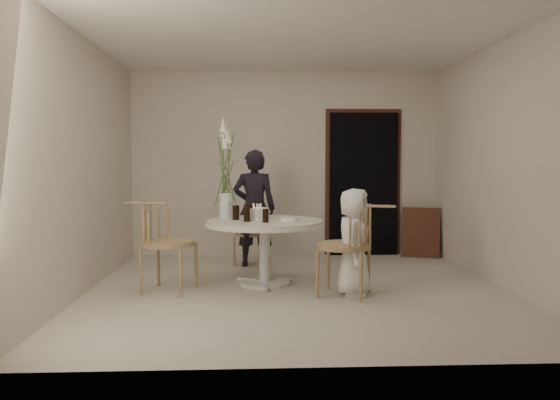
{
  "coord_description": "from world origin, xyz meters",
  "views": [
    {
      "loc": [
        -0.47,
        -5.81,
        1.38
      ],
      "look_at": [
        -0.18,
        0.3,
        0.95
      ],
      "focal_mm": 35.0,
      "sensor_mm": 36.0,
      "label": 1
    }
  ],
  "objects_px": {
    "chair_left": "(157,233)",
    "boy": "(354,242)",
    "girl": "(254,208)",
    "table": "(265,230)",
    "chair_far": "(254,226)",
    "chair_right": "(357,237)",
    "flower_vase": "(226,173)",
    "birthday_cake": "(257,214)"
  },
  "relations": [
    {
      "from": "table",
      "to": "chair_left",
      "type": "bearing_deg",
      "value": -168.75
    },
    {
      "from": "table",
      "to": "boy",
      "type": "height_order",
      "value": "boy"
    },
    {
      "from": "chair_right",
      "to": "girl",
      "type": "height_order",
      "value": "girl"
    },
    {
      "from": "chair_far",
      "to": "chair_left",
      "type": "xyz_separation_m",
      "value": [
        -1.04,
        -1.58,
        0.12
      ]
    },
    {
      "from": "birthday_cake",
      "to": "flower_vase",
      "type": "distance_m",
      "value": 0.59
    },
    {
      "from": "chair_far",
      "to": "flower_vase",
      "type": "height_order",
      "value": "flower_vase"
    },
    {
      "from": "chair_far",
      "to": "boy",
      "type": "height_order",
      "value": "boy"
    },
    {
      "from": "chair_far",
      "to": "chair_right",
      "type": "distance_m",
      "value": 2.2
    },
    {
      "from": "chair_left",
      "to": "boy",
      "type": "xyz_separation_m",
      "value": [
        2.07,
        -0.29,
        -0.07
      ]
    },
    {
      "from": "chair_left",
      "to": "girl",
      "type": "height_order",
      "value": "girl"
    },
    {
      "from": "boy",
      "to": "birthday_cake",
      "type": "bearing_deg",
      "value": 76.91
    },
    {
      "from": "chair_right",
      "to": "girl",
      "type": "bearing_deg",
      "value": -126.43
    },
    {
      "from": "chair_left",
      "to": "birthday_cake",
      "type": "distance_m",
      "value": 1.12
    },
    {
      "from": "table",
      "to": "flower_vase",
      "type": "relative_size",
      "value": 1.13
    },
    {
      "from": "table",
      "to": "chair_right",
      "type": "bearing_deg",
      "value": -32.36
    },
    {
      "from": "flower_vase",
      "to": "chair_right",
      "type": "bearing_deg",
      "value": -29.54
    },
    {
      "from": "flower_vase",
      "to": "table",
      "type": "bearing_deg",
      "value": -23.02
    },
    {
      "from": "chair_left",
      "to": "boy",
      "type": "height_order",
      "value": "boy"
    },
    {
      "from": "chair_far",
      "to": "chair_left",
      "type": "distance_m",
      "value": 1.89
    },
    {
      "from": "boy",
      "to": "chair_right",
      "type": "bearing_deg",
      "value": -145.86
    },
    {
      "from": "boy",
      "to": "birthday_cake",
      "type": "height_order",
      "value": "boy"
    },
    {
      "from": "chair_far",
      "to": "flower_vase",
      "type": "relative_size",
      "value": 0.66
    },
    {
      "from": "chair_left",
      "to": "girl",
      "type": "xyz_separation_m",
      "value": [
        1.04,
        1.34,
        0.15
      ]
    },
    {
      "from": "chair_right",
      "to": "birthday_cake",
      "type": "height_order",
      "value": "chair_right"
    },
    {
      "from": "boy",
      "to": "flower_vase",
      "type": "xyz_separation_m",
      "value": [
        -1.35,
        0.71,
        0.7
      ]
    },
    {
      "from": "girl",
      "to": "chair_right",
      "type": "bearing_deg",
      "value": 126.78
    },
    {
      "from": "boy",
      "to": "flower_vase",
      "type": "height_order",
      "value": "flower_vase"
    },
    {
      "from": "boy",
      "to": "birthday_cake",
      "type": "xyz_separation_m",
      "value": [
        -1.0,
        0.57,
        0.24
      ]
    },
    {
      "from": "chair_far",
      "to": "girl",
      "type": "bearing_deg",
      "value": -70.16
    },
    {
      "from": "chair_left",
      "to": "flower_vase",
      "type": "distance_m",
      "value": 1.04
    },
    {
      "from": "table",
      "to": "chair_far",
      "type": "bearing_deg",
      "value": 94.91
    },
    {
      "from": "chair_left",
      "to": "flower_vase",
      "type": "bearing_deg",
      "value": -45.23
    },
    {
      "from": "table",
      "to": "chair_right",
      "type": "xyz_separation_m",
      "value": [
        0.93,
        -0.59,
        0.0
      ]
    },
    {
      "from": "boy",
      "to": "table",
      "type": "bearing_deg",
      "value": 77.02
    },
    {
      "from": "table",
      "to": "boy",
      "type": "bearing_deg",
      "value": -29.88
    },
    {
      "from": "chair_left",
      "to": "girl",
      "type": "bearing_deg",
      "value": -23.26
    },
    {
      "from": "birthday_cake",
      "to": "boy",
      "type": "bearing_deg",
      "value": -29.99
    },
    {
      "from": "table",
      "to": "girl",
      "type": "bearing_deg",
      "value": 95.94
    },
    {
      "from": "chair_right",
      "to": "flower_vase",
      "type": "relative_size",
      "value": 0.82
    },
    {
      "from": "birthday_cake",
      "to": "girl",
      "type": "bearing_deg",
      "value": 91.57
    },
    {
      "from": "birthday_cake",
      "to": "chair_right",
      "type": "bearing_deg",
      "value": -32.25
    },
    {
      "from": "boy",
      "to": "girl",
      "type": "bearing_deg",
      "value": 49.06
    }
  ]
}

